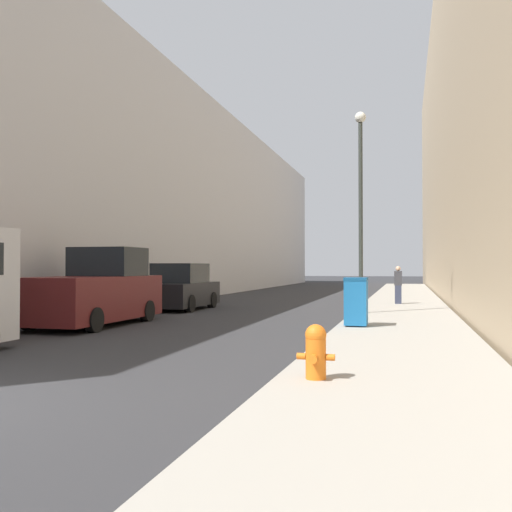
% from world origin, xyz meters
% --- Properties ---
extents(sidewalk_right, '(3.31, 60.00, 0.14)m').
position_xyz_m(sidewalk_right, '(5.74, 18.00, 0.07)').
color(sidewalk_right, '#9E998E').
rests_on(sidewalk_right, ground).
extents(building_left_glass, '(12.00, 60.00, 11.36)m').
position_xyz_m(building_left_glass, '(-10.83, 26.00, 5.68)').
color(building_left_glass, '#BCBCC1').
rests_on(building_left_glass, ground).
extents(fire_hydrant, '(0.52, 0.40, 0.74)m').
position_xyz_m(fire_hydrant, '(4.66, 2.46, 0.53)').
color(fire_hydrant, orange).
rests_on(fire_hydrant, sidewalk_right).
extents(trash_bin, '(0.58, 0.71, 1.25)m').
position_xyz_m(trash_bin, '(4.59, 9.62, 0.78)').
color(trash_bin, '#19609E').
rests_on(trash_bin, sidewalk_right).
extents(lamppost, '(0.37, 0.37, 6.70)m').
position_xyz_m(lamppost, '(4.39, 13.94, 3.92)').
color(lamppost, '#2D332D').
rests_on(lamppost, sidewalk_right).
extents(pickup_truck, '(2.14, 4.96, 2.24)m').
position_xyz_m(pickup_truck, '(-2.79, 9.40, 0.95)').
color(pickup_truck, '#561919').
rests_on(pickup_truck, ground).
extents(parked_sedan_near, '(1.97, 4.10, 1.80)m').
position_xyz_m(parked_sedan_near, '(-2.72, 15.60, 0.81)').
color(parked_sedan_near, black).
rests_on(parked_sedan_near, ground).
extents(pedestrian_on_sidewalk, '(0.31, 0.20, 1.56)m').
position_xyz_m(pedestrian_on_sidewalk, '(5.52, 19.05, 0.93)').
color(pedestrian_on_sidewalk, '#2D3347').
rests_on(pedestrian_on_sidewalk, sidewalk_right).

